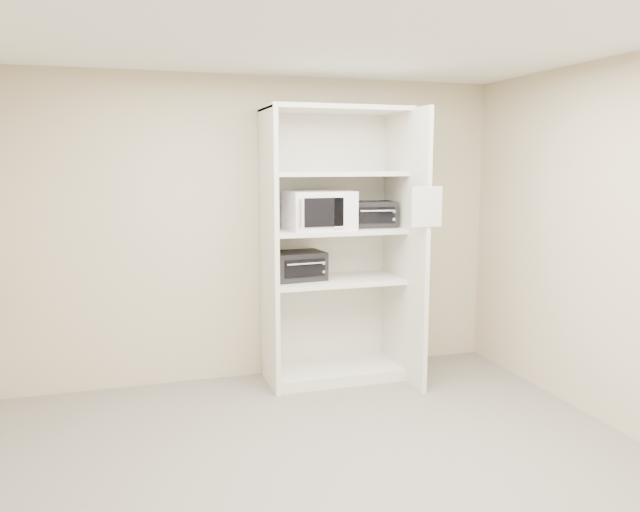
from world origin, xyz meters
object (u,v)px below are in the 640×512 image
object	(u,v)px
toaster_oven_upper	(372,214)
toaster_oven_lower	(298,266)
shelving_unit	(340,255)
microwave	(319,210)

from	to	relation	value
toaster_oven_upper	toaster_oven_lower	bearing A→B (deg)	-177.14
shelving_unit	microwave	bearing A→B (deg)	-163.83
shelving_unit	toaster_oven_upper	distance (m)	0.47
microwave	toaster_oven_upper	xyz separation A→B (m)	(0.52, 0.08, -0.05)
toaster_oven_upper	toaster_oven_lower	world-z (taller)	toaster_oven_upper
toaster_oven_upper	toaster_oven_lower	size ratio (longest dim) A/B	0.90
shelving_unit	microwave	distance (m)	0.46
microwave	toaster_oven_lower	bearing A→B (deg)	145.69
microwave	toaster_oven_lower	distance (m)	0.53
shelving_unit	microwave	size ratio (longest dim) A/B	4.35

